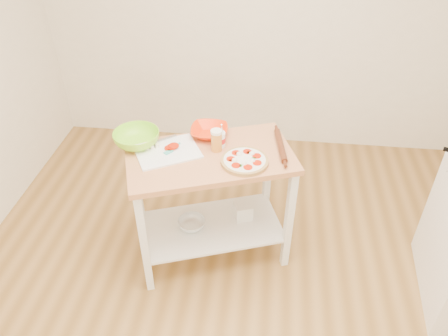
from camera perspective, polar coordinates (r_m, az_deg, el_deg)
room_shell at (r=2.05m, az=1.53°, el=1.52°), size 4.04×4.54×2.74m
prep_island at (r=3.00m, az=-1.75°, el=-2.27°), size 1.22×0.92×0.90m
pizza at (r=2.77m, az=2.70°, el=0.98°), size 0.30×0.30×0.05m
cutting_board at (r=2.89m, az=-7.47°, el=2.22°), size 0.49×0.45×0.04m
spatula at (r=2.89m, az=-6.86°, el=2.50°), size 0.09×0.15×0.01m
knife at (r=2.97m, az=-9.24°, el=3.27°), size 0.22×0.19×0.01m
orange_bowl at (r=3.02m, az=-1.93°, el=4.77°), size 0.26×0.26×0.06m
green_bowl at (r=2.97m, az=-11.34°, el=3.80°), size 0.43×0.43×0.10m
beer_pint at (r=2.85m, az=-0.99°, el=3.65°), size 0.08×0.08×0.15m
yogurt_tub at (r=2.90m, az=-0.65°, el=3.77°), size 0.09×0.09×0.18m
rolling_pin at (r=2.92m, az=7.40°, el=2.92°), size 0.10×0.36×0.04m
shelf_glass_bowl at (r=3.23m, az=-4.24°, el=-7.27°), size 0.21×0.21×0.06m
shelf_bin at (r=3.28m, az=2.51°, el=-5.60°), size 0.16×0.16×0.12m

